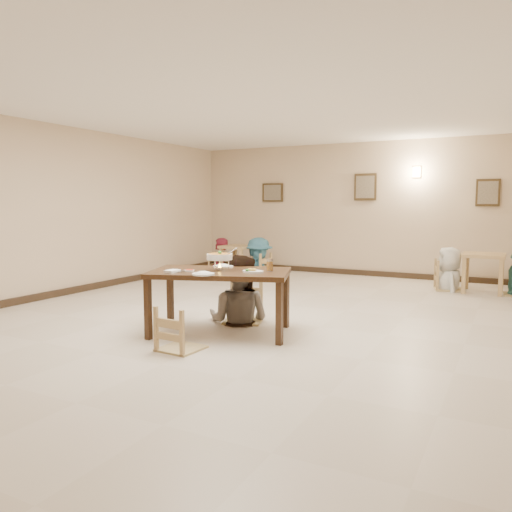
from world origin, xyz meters
The scene contains 29 objects.
floor centered at (0.00, 0.00, 0.00)m, with size 10.00×10.00×0.00m, color beige.
ceiling centered at (0.00, 0.00, 3.00)m, with size 10.00×10.00×0.00m, color white.
wall_back centered at (0.00, 5.00, 1.50)m, with size 10.00×10.00×0.00m, color beige.
wall_left centered at (-4.00, 0.00, 1.50)m, with size 10.00×10.00×0.00m, color beige.
baseboard_back centered at (0.00, 4.97, 0.06)m, with size 8.00×0.06×0.12m, color #312216.
baseboard_left centered at (-3.97, 0.00, 0.06)m, with size 0.06×10.00×0.12m, color #312216.
picture_a centered at (-2.20, 4.96, 1.90)m, with size 0.55×0.04×0.45m.
picture_b centered at (0.10, 4.96, 2.00)m, with size 0.50×0.04×0.60m.
picture_c centered at (2.60, 4.96, 1.85)m, with size 0.45×0.04×0.55m.
wall_sconce centered at (1.20, 4.96, 2.30)m, with size 0.16×0.05×0.22m, color #FFD88C.
main_table centered at (-0.12, -0.88, 0.72)m, with size 1.92×1.46×0.80m.
chair_far centered at (-0.17, -0.20, 0.54)m, with size 0.51×0.51×1.08m.
chair_near centered at (-0.14, -1.70, 0.47)m, with size 0.44×0.44×0.95m.
main_diner centered at (-0.21, -0.25, 0.93)m, with size 0.91×0.71×1.87m, color gray.
curry_warmer centered at (-0.14, -0.87, 0.97)m, with size 0.36×0.32×0.29m.
rice_plate_far centered at (-0.25, -0.59, 0.81)m, with size 0.28×0.28×0.06m.
rice_plate_near centered at (-0.09, -1.30, 0.81)m, with size 0.26×0.26×0.06m.
fried_plate centered at (0.33, -0.85, 0.82)m, with size 0.27×0.27×0.06m.
chili_dish centered at (-0.41, -1.13, 0.81)m, with size 0.12×0.12×0.03m.
napkin_cutlery centered at (-0.53, -1.30, 0.81)m, with size 0.17×0.26×0.03m.
drink_glass centered at (0.45, -0.63, 0.87)m, with size 0.08×0.08×0.16m.
bg_table_left centered at (-2.52, 3.78, 0.54)m, with size 0.73×0.73×0.67m.
bg_table_right centered at (2.64, 3.82, 0.59)m, with size 0.72×0.72×0.72m.
bg_chair_ll centered at (-3.01, 3.79, 0.45)m, with size 0.42×0.42×0.90m.
bg_chair_lr centered at (-2.02, 3.85, 0.49)m, with size 0.46×0.46×0.98m.
bg_chair_rl centered at (2.06, 3.83, 0.53)m, with size 0.50×0.50×1.07m.
bg_diner_a centered at (-3.01, 3.79, 0.83)m, with size 0.61×0.40×1.66m, color maroon.
bg_diner_b centered at (-2.02, 3.85, 0.87)m, with size 1.12×0.64×1.73m, color teal.
bg_diner_c centered at (2.06, 3.83, 0.82)m, with size 0.80×0.52×1.64m, color silver.
Camera 1 is at (3.13, -6.14, 1.63)m, focal length 35.00 mm.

